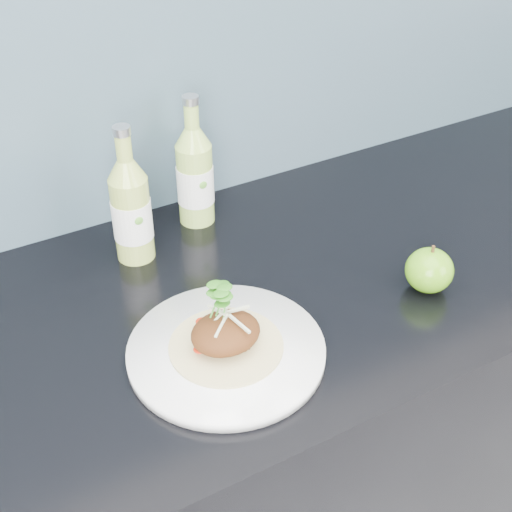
{
  "coord_description": "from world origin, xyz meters",
  "views": [
    {
      "loc": [
        -0.41,
        0.96,
        1.58
      ],
      "look_at": [
        -0.02,
        1.65,
        1.0
      ],
      "focal_mm": 50.0,
      "sensor_mm": 36.0,
      "label": 1
    }
  ],
  "objects_px": {
    "cider_bottle_right": "(195,176)",
    "dinner_plate": "(226,351)",
    "cider_bottle_left": "(131,210)",
    "green_apple": "(429,270)"
  },
  "relations": [
    {
      "from": "cider_bottle_left",
      "to": "cider_bottle_right",
      "type": "bearing_deg",
      "value": 32.75
    },
    {
      "from": "green_apple",
      "to": "cider_bottle_left",
      "type": "bearing_deg",
      "value": 139.95
    },
    {
      "from": "cider_bottle_right",
      "to": "dinner_plate",
      "type": "bearing_deg",
      "value": -103.71
    },
    {
      "from": "cider_bottle_left",
      "to": "cider_bottle_right",
      "type": "distance_m",
      "value": 0.14
    },
    {
      "from": "dinner_plate",
      "to": "cider_bottle_left",
      "type": "distance_m",
      "value": 0.29
    },
    {
      "from": "dinner_plate",
      "to": "cider_bottle_right",
      "type": "relative_size",
      "value": 1.52
    },
    {
      "from": "green_apple",
      "to": "cider_bottle_left",
      "type": "relative_size",
      "value": 0.34
    },
    {
      "from": "cider_bottle_left",
      "to": "green_apple",
      "type": "bearing_deg",
      "value": -27.25
    },
    {
      "from": "green_apple",
      "to": "cider_bottle_right",
      "type": "height_order",
      "value": "cider_bottle_right"
    },
    {
      "from": "green_apple",
      "to": "cider_bottle_left",
      "type": "distance_m",
      "value": 0.46
    }
  ]
}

